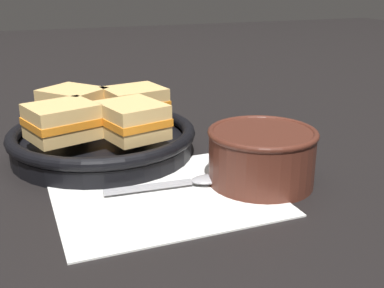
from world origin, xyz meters
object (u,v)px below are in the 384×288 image
sandwich_near_left (62,121)px  sandwich_far_left (135,103)px  sandwich_near_right (132,120)px  sandwich_far_right (73,104)px  soup_bowl (262,153)px  skillet (103,141)px  spoon (194,181)px

sandwich_near_left → sandwich_far_left: same height
sandwich_near_right → sandwich_far_left: bearing=72.3°
sandwich_near_left → sandwich_far_right: bearing=72.3°
soup_bowl → sandwich_far_right: bearing=129.4°
sandwich_far_left → sandwich_near_right: bearing=-107.7°
sandwich_near_right → sandwich_far_right: bearing=117.3°
soup_bowl → skillet: soup_bowl is taller
sandwich_far_left → sandwich_far_right: same height
sandwich_near_right → spoon: bearing=-63.2°
soup_bowl → sandwich_near_left: sandwich_near_left is taller
spoon → sandwich_near_left: (-0.14, 0.13, 0.06)m
sandwich_near_left → sandwich_far_left: (0.12, 0.06, 0.00)m
sandwich_near_left → sandwich_near_right: 0.09m
sandwich_near_right → skillet: bearing=117.3°
sandwich_near_right → sandwich_far_right: size_ratio=0.90×
sandwich_near_right → sandwich_far_left: (0.03, 0.09, 0.00)m
skillet → sandwich_near_right: 0.08m
sandwich_near_left → soup_bowl: bearing=-33.4°
sandwich_far_right → sandwich_near_right: bearing=-62.7°
sandwich_far_right → spoon: bearing=-63.0°
spoon → sandwich_far_right: sandwich_far_right is taller
spoon → sandwich_near_left: 0.19m
soup_bowl → sandwich_far_right: (-0.19, 0.23, 0.03)m
skillet → sandwich_near_left: (-0.06, -0.03, 0.04)m
skillet → sandwich_near_left: 0.08m
sandwich_near_right → sandwich_far_left: same height
sandwich_near_left → sandwich_near_right: size_ratio=1.02×
spoon → sandwich_far_left: 0.19m
skillet → sandwich_far_right: (-0.03, 0.06, 0.04)m
skillet → sandwich_near_right: (0.03, -0.06, 0.04)m
soup_bowl → sandwich_far_left: bearing=116.7°
spoon → sandwich_near_right: 0.12m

